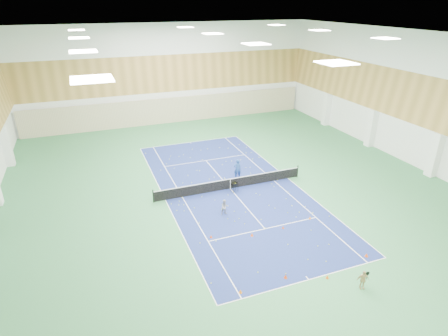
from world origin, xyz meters
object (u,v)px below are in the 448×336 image
(tennis_net, at_px, (230,183))
(child_apron, at_px, (363,280))
(child_court, at_px, (225,207))
(coach, at_px, (237,169))
(ball_cart, at_px, (235,187))

(tennis_net, height_order, child_apron, child_apron)
(tennis_net, relative_size, child_court, 10.79)
(coach, relative_size, child_court, 1.52)
(coach, distance_m, child_apron, 15.15)
(tennis_net, distance_m, coach, 2.15)
(tennis_net, relative_size, coach, 7.11)
(tennis_net, height_order, coach, coach)
(coach, height_order, child_apron, coach)
(child_court, xyz_separation_m, child_apron, (4.21, -9.87, -0.02))
(coach, xyz_separation_m, child_apron, (1.01, -15.12, -0.33))
(coach, bearing_deg, ball_cart, 73.50)
(tennis_net, xyz_separation_m, child_apron, (2.33, -13.46, 0.02))
(tennis_net, height_order, ball_cart, tennis_net)
(child_apron, bearing_deg, coach, 110.97)
(tennis_net, bearing_deg, coach, 51.27)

